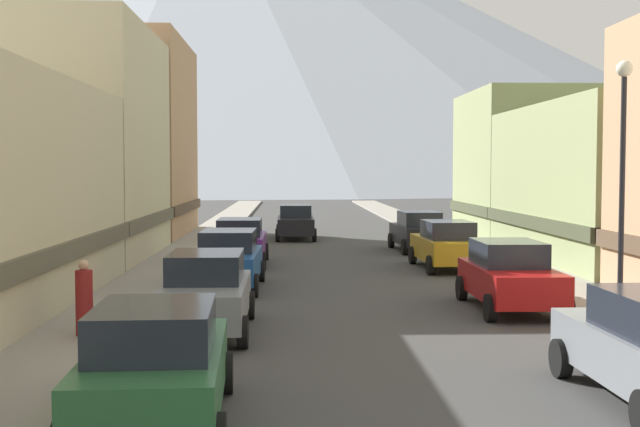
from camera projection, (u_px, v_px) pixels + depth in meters
name	position (u px, v px, depth m)	size (l,w,h in m)	color
sidewalk_left	(201.00, 242.00, 40.01)	(2.50, 100.00, 0.15)	gray
sidewalk_right	(454.00, 241.00, 40.48)	(2.50, 100.00, 0.15)	gray
storefront_left_2	(54.00, 148.00, 32.66)	(8.00, 10.52, 9.29)	beige
storefront_left_3	(125.00, 142.00, 43.89)	(6.80, 10.97, 10.52)	tan
storefront_right_3	(551.00, 168.00, 42.74)	(8.90, 8.87, 7.68)	#8C9966
car_left_0	(156.00, 365.00, 11.47)	(2.23, 4.48, 1.78)	#265933
car_left_1	(205.00, 292.00, 18.24)	(2.08, 4.41, 1.78)	slate
car_left_2	(228.00, 259.00, 24.90)	(2.16, 4.44, 1.78)	#19478C
car_left_3	(240.00, 241.00, 31.03)	(2.06, 4.40, 1.78)	#591E72
car_right_1	(510.00, 275.00, 21.19)	(2.07, 4.40, 1.78)	#9E1111
car_right_2	(446.00, 245.00, 29.75)	(2.21, 4.47, 1.78)	#B28419
car_right_3	(418.00, 231.00, 36.24)	(2.26, 4.49, 1.78)	black
car_driving_0	(296.00, 222.00, 42.56)	(2.06, 4.40, 1.78)	black
pedestrian_0	(84.00, 301.00, 17.20)	(0.36, 0.36, 1.60)	maroon
streetlamp_right	(623.00, 154.00, 17.77)	(0.36, 0.36, 5.86)	black
mountain_backdrop	(211.00, 31.00, 261.13)	(342.09, 342.09, 95.72)	silver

